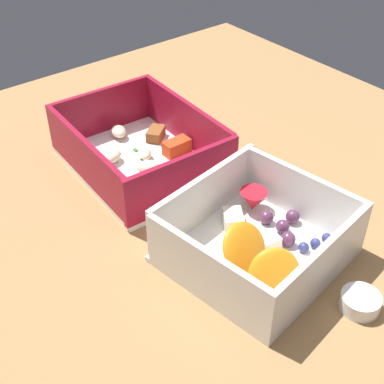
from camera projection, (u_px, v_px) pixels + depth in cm
name	position (u px, v px, depth cm)	size (l,w,h in cm)	color
table_surface	(193.00, 221.00, 57.29)	(80.00, 80.00, 2.00)	#9E7547
pasta_container	(141.00, 152.00, 62.33)	(19.32, 15.12, 6.38)	white
fruit_bowl	(257.00, 240.00, 50.33)	(16.71, 17.31, 6.06)	white
paper_cup_liner	(360.00, 302.00, 46.17)	(3.50, 3.50, 1.50)	white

